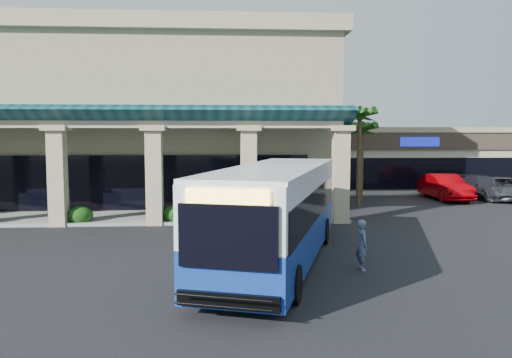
{
  "coord_description": "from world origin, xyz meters",
  "views": [
    {
      "loc": [
        0.27,
        -18.72,
        4.28
      ],
      "look_at": [
        1.84,
        4.95,
        2.2
      ],
      "focal_mm": 35.0,
      "sensor_mm": 36.0,
      "label": 1
    }
  ],
  "objects": [
    {
      "name": "ground",
      "position": [
        0.0,
        0.0,
        0.0
      ],
      "size": [
        110.0,
        110.0,
        0.0
      ],
      "primitive_type": "plane",
      "color": "black"
    },
    {
      "name": "main_building",
      "position": [
        -8.0,
        16.0,
        5.67
      ],
      "size": [
        30.8,
        14.8,
        11.35
      ],
      "primitive_type": null,
      "color": "tan",
      "rests_on": "ground"
    },
    {
      "name": "arcade",
      "position": [
        -8.0,
        6.8,
        2.85
      ],
      "size": [
        30.0,
        6.2,
        5.7
      ],
      "primitive_type": null,
      "color": "#0A363F",
      "rests_on": "ground"
    },
    {
      "name": "strip_mall",
      "position": [
        18.0,
        24.0,
        2.45
      ],
      "size": [
        22.5,
        12.5,
        4.9
      ],
      "primitive_type": null,
      "color": "beige",
      "rests_on": "ground"
    },
    {
      "name": "palm_0",
      "position": [
        8.5,
        11.0,
        3.3
      ],
      "size": [
        2.4,
        2.4,
        6.6
      ],
      "primitive_type": null,
      "color": "#1A4712",
      "rests_on": "ground"
    },
    {
      "name": "palm_1",
      "position": [
        9.5,
        14.0,
        2.9
      ],
      "size": [
        2.4,
        2.4,
        5.8
      ],
      "primitive_type": null,
      "color": "#1A4712",
      "rests_on": "ground"
    },
    {
      "name": "broadleaf_tree",
      "position": [
        7.5,
        19.0,
        2.41
      ],
      "size": [
        2.6,
        2.6,
        4.81
      ],
      "primitive_type": null,
      "color": "#13380C",
      "rests_on": "ground"
    },
    {
      "name": "transit_bus",
      "position": [
        2.05,
        -2.41,
        1.64
      ],
      "size": [
        6.14,
        11.98,
        3.27
      ],
      "primitive_type": null,
      "rotation": [
        0.0,
        0.0,
        -0.31
      ],
      "color": "#153AA3",
      "rests_on": "ground"
    },
    {
      "name": "pedestrian",
      "position": [
        4.68,
        -3.38,
        0.81
      ],
      "size": [
        0.4,
        0.59,
        1.62
      ],
      "primitive_type": "imported",
      "rotation": [
        0.0,
        0.0,
        1.56
      ],
      "color": "slate",
      "rests_on": "ground"
    },
    {
      "name": "car_white",
      "position": [
        15.01,
        13.34,
        0.85
      ],
      "size": [
        1.85,
        5.2,
        1.71
      ],
      "primitive_type": "imported",
      "rotation": [
        0.0,
        0.0,
        0.01
      ],
      "color": "#9E0107",
      "rests_on": "ground"
    },
    {
      "name": "car_red",
      "position": [
        17.95,
        13.76,
        0.77
      ],
      "size": [
        2.43,
        5.39,
        1.53
      ],
      "primitive_type": "imported",
      "rotation": [
        0.0,
        0.0,
        0.06
      ],
      "color": "#24242A",
      "rests_on": "ground"
    },
    {
      "name": "car_gray",
      "position": [
        18.99,
        13.21,
        0.74
      ],
      "size": [
        3.69,
        5.77,
        1.48
      ],
      "primitive_type": "imported",
      "rotation": [
        0.0,
        0.0,
        -0.25
      ],
      "color": "#3B3E47",
      "rests_on": "ground"
    }
  ]
}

